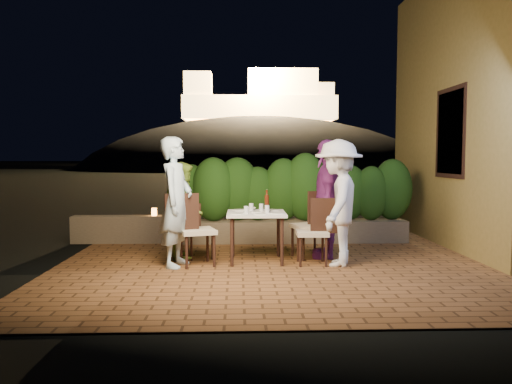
{
  "coord_description": "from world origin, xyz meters",
  "views": [
    {
      "loc": [
        -0.84,
        -6.94,
        1.58
      ],
      "look_at": [
        -0.56,
        0.66,
        1.05
      ],
      "focal_mm": 35.0,
      "sensor_mm": 36.0,
      "label": 1
    }
  ],
  "objects_px": {
    "dining_table": "(256,237)",
    "bowl": "(251,209)",
    "diner_purple": "(327,199)",
    "diner_blue": "(176,202)",
    "diner_green": "(183,210)",
    "chair_right_back": "(309,225)",
    "beer_bottle": "(267,201)",
    "chair_left_front": "(197,229)",
    "parapet_lamp": "(154,212)",
    "chair_right_front": "(312,231)",
    "chair_left_back": "(200,231)",
    "diner_white": "(338,203)"
  },
  "relations": [
    {
      "from": "chair_right_front",
      "to": "chair_left_front",
      "type": "bearing_deg",
      "value": 1.51
    },
    {
      "from": "parapet_lamp",
      "to": "diner_white",
      "type": "bearing_deg",
      "value": -34.32
    },
    {
      "from": "beer_bottle",
      "to": "chair_left_front",
      "type": "xyz_separation_m",
      "value": [
        -1.03,
        -0.27,
        -0.39
      ]
    },
    {
      "from": "beer_bottle",
      "to": "parapet_lamp",
      "type": "height_order",
      "value": "beer_bottle"
    },
    {
      "from": "diner_purple",
      "to": "parapet_lamp",
      "type": "relative_size",
      "value": 13.29
    },
    {
      "from": "bowl",
      "to": "chair_right_back",
      "type": "bearing_deg",
      "value": -5.62
    },
    {
      "from": "dining_table",
      "to": "beer_bottle",
      "type": "distance_m",
      "value": 0.57
    },
    {
      "from": "parapet_lamp",
      "to": "diner_purple",
      "type": "bearing_deg",
      "value": -26.59
    },
    {
      "from": "diner_white",
      "to": "bowl",
      "type": "bearing_deg",
      "value": -98.09
    },
    {
      "from": "chair_left_front",
      "to": "chair_right_back",
      "type": "bearing_deg",
      "value": -1.38
    },
    {
      "from": "diner_green",
      "to": "diner_purple",
      "type": "xyz_separation_m",
      "value": [
        2.26,
        -0.06,
        0.18
      ]
    },
    {
      "from": "diner_blue",
      "to": "beer_bottle",
      "type": "bearing_deg",
      "value": -63.79
    },
    {
      "from": "beer_bottle",
      "to": "diner_blue",
      "type": "height_order",
      "value": "diner_blue"
    },
    {
      "from": "chair_right_back",
      "to": "diner_purple",
      "type": "distance_m",
      "value": 0.49
    },
    {
      "from": "chair_left_back",
      "to": "chair_right_back",
      "type": "bearing_deg",
      "value": -16.13
    },
    {
      "from": "chair_left_front",
      "to": "diner_purple",
      "type": "distance_m",
      "value": 2.1
    },
    {
      "from": "bowl",
      "to": "diner_purple",
      "type": "height_order",
      "value": "diner_purple"
    },
    {
      "from": "beer_bottle",
      "to": "chair_right_back",
      "type": "relative_size",
      "value": 0.32
    },
    {
      "from": "diner_blue",
      "to": "diner_green",
      "type": "xyz_separation_m",
      "value": [
        0.03,
        0.63,
        -0.18
      ]
    },
    {
      "from": "chair_right_back",
      "to": "diner_blue",
      "type": "height_order",
      "value": "diner_blue"
    },
    {
      "from": "dining_table",
      "to": "parapet_lamp",
      "type": "bearing_deg",
      "value": 136.51
    },
    {
      "from": "diner_purple",
      "to": "chair_right_back",
      "type": "bearing_deg",
      "value": -75.84
    },
    {
      "from": "bowl",
      "to": "chair_left_back",
      "type": "height_order",
      "value": "chair_left_back"
    },
    {
      "from": "bowl",
      "to": "diner_white",
      "type": "bearing_deg",
      "value": -27.37
    },
    {
      "from": "dining_table",
      "to": "chair_right_back",
      "type": "bearing_deg",
      "value": 15.74
    },
    {
      "from": "chair_right_front",
      "to": "diner_blue",
      "type": "bearing_deg",
      "value": 3.07
    },
    {
      "from": "beer_bottle",
      "to": "diner_purple",
      "type": "xyz_separation_m",
      "value": [
        0.96,
        0.24,
        0.01
      ]
    },
    {
      "from": "bowl",
      "to": "diner_purple",
      "type": "bearing_deg",
      "value": -3.39
    },
    {
      "from": "chair_left_front",
      "to": "chair_right_front",
      "type": "bearing_deg",
      "value": -17.48
    },
    {
      "from": "dining_table",
      "to": "diner_green",
      "type": "height_order",
      "value": "diner_green"
    },
    {
      "from": "diner_blue",
      "to": "diner_green",
      "type": "height_order",
      "value": "diner_blue"
    },
    {
      "from": "dining_table",
      "to": "bowl",
      "type": "relative_size",
      "value": 5.46
    },
    {
      "from": "beer_bottle",
      "to": "diner_white",
      "type": "relative_size",
      "value": 0.18
    },
    {
      "from": "chair_right_back",
      "to": "diner_white",
      "type": "xyz_separation_m",
      "value": [
        0.34,
        -0.56,
        0.4
      ]
    },
    {
      "from": "dining_table",
      "to": "beer_bottle",
      "type": "bearing_deg",
      "value": 6.11
    },
    {
      "from": "bowl",
      "to": "dining_table",
      "type": "bearing_deg",
      "value": -77.57
    },
    {
      "from": "chair_left_front",
      "to": "diner_green",
      "type": "xyz_separation_m",
      "value": [
        -0.26,
        0.58,
        0.22
      ]
    },
    {
      "from": "chair_left_back",
      "to": "diner_blue",
      "type": "relative_size",
      "value": 0.46
    },
    {
      "from": "bowl",
      "to": "chair_right_back",
      "type": "distance_m",
      "value": 0.95
    },
    {
      "from": "chair_left_front",
      "to": "diner_green",
      "type": "height_order",
      "value": "diner_green"
    },
    {
      "from": "chair_right_front",
      "to": "diner_white",
      "type": "bearing_deg",
      "value": 171.91
    },
    {
      "from": "dining_table",
      "to": "chair_right_front",
      "type": "distance_m",
      "value": 0.86
    },
    {
      "from": "chair_left_front",
      "to": "parapet_lamp",
      "type": "xyz_separation_m",
      "value": [
        -0.96,
        1.99,
        0.04
      ]
    },
    {
      "from": "beer_bottle",
      "to": "diner_purple",
      "type": "height_order",
      "value": "diner_purple"
    },
    {
      "from": "dining_table",
      "to": "diner_purple",
      "type": "bearing_deg",
      "value": 12.92
    },
    {
      "from": "dining_table",
      "to": "parapet_lamp",
      "type": "height_order",
      "value": "dining_table"
    },
    {
      "from": "dining_table",
      "to": "diner_purple",
      "type": "xyz_separation_m",
      "value": [
        1.12,
        0.26,
        0.56
      ]
    },
    {
      "from": "diner_blue",
      "to": "parapet_lamp",
      "type": "xyz_separation_m",
      "value": [
        -0.66,
        2.04,
        -0.37
      ]
    },
    {
      "from": "chair_left_front",
      "to": "diner_green",
      "type": "distance_m",
      "value": 0.67
    },
    {
      "from": "chair_left_front",
      "to": "diner_green",
      "type": "relative_size",
      "value": 0.7
    }
  ]
}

